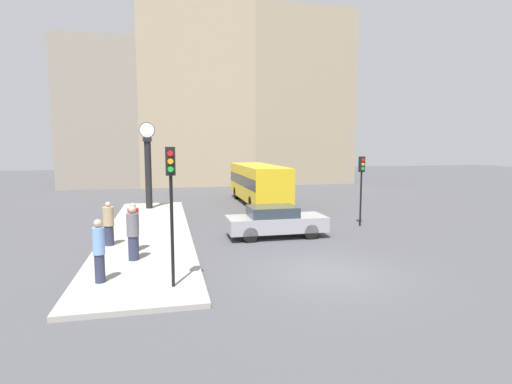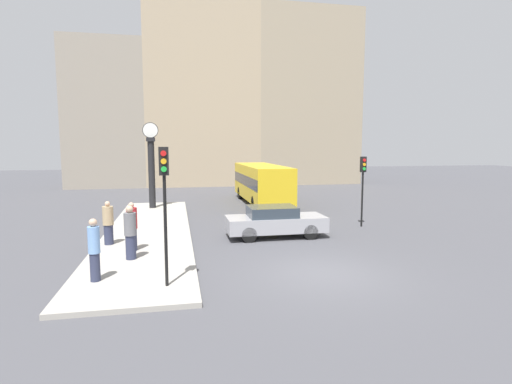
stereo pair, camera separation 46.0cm
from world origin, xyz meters
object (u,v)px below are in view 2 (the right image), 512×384
object	(u,v)px
street_clock	(151,168)
bus_distant	(261,182)
traffic_light_near	(164,187)
pedestrian_blue_stripe	(94,250)
pedestrian_red_top	(132,227)
pedestrian_tan_coat	(108,223)
pedestrian_grey_jacket	(130,233)
traffic_light_far	(363,176)
sedan_car	(275,221)

from	to	relation	value
street_clock	bus_distant	bearing A→B (deg)	10.50
traffic_light_near	pedestrian_blue_stripe	bearing A→B (deg)	158.40
pedestrian_red_top	traffic_light_near	bearing A→B (deg)	-72.07
traffic_light_near	street_clock	bearing A→B (deg)	94.60
pedestrian_tan_coat	pedestrian_grey_jacket	bearing A→B (deg)	-64.98
street_clock	pedestrian_tan_coat	world-z (taller)	street_clock
bus_distant	traffic_light_far	bearing A→B (deg)	-69.68
traffic_light_near	street_clock	size ratio (longest dim) A/B	0.73
bus_distant	pedestrian_tan_coat	size ratio (longest dim) A/B	5.28
pedestrian_grey_jacket	pedestrian_red_top	size ratio (longest dim) A/B	1.03
sedan_car	traffic_light_far	xyz separation A→B (m)	(4.78, 1.35, 1.80)
pedestrian_red_top	pedestrian_tan_coat	bearing A→B (deg)	131.46
street_clock	sedan_car	bearing A→B (deg)	-56.78
street_clock	traffic_light_far	bearing A→B (deg)	-35.08
traffic_light_far	pedestrian_blue_stripe	size ratio (longest dim) A/B	1.91
traffic_light_near	traffic_light_far	size ratio (longest dim) A/B	1.10
sedan_car	pedestrian_tan_coat	xyz separation A→B (m)	(-6.87, -0.58, 0.29)
pedestrian_blue_stripe	pedestrian_tan_coat	bearing A→B (deg)	94.07
traffic_light_far	pedestrian_tan_coat	distance (m)	11.91
pedestrian_grey_jacket	pedestrian_tan_coat	world-z (taller)	pedestrian_grey_jacket
traffic_light_near	traffic_light_far	world-z (taller)	traffic_light_near
street_clock	pedestrian_grey_jacket	distance (m)	11.71
bus_distant	pedestrian_blue_stripe	bearing A→B (deg)	-118.31
traffic_light_near	street_clock	world-z (taller)	street_clock
sedan_car	street_clock	size ratio (longest dim) A/B	0.82
bus_distant	pedestrian_red_top	xyz separation A→B (m)	(-7.42, -11.78, -0.49)
bus_distant	traffic_light_far	world-z (taller)	traffic_light_far
bus_distant	street_clock	world-z (taller)	street_clock
pedestrian_blue_stripe	pedestrian_red_top	distance (m)	3.36
street_clock	pedestrian_blue_stripe	world-z (taller)	street_clock
traffic_light_far	street_clock	world-z (taller)	street_clock
street_clock	pedestrian_grey_jacket	size ratio (longest dim) A/B	2.85
pedestrian_grey_jacket	pedestrian_red_top	world-z (taller)	pedestrian_grey_jacket
traffic_light_near	pedestrian_red_top	xyz separation A→B (m)	(-1.32, 4.09, -1.85)
sedan_car	traffic_light_far	bearing A→B (deg)	15.72
traffic_light_near	pedestrian_grey_jacket	distance (m)	3.67
traffic_light_far	pedestrian_tan_coat	size ratio (longest dim) A/B	2.03
pedestrian_tan_coat	traffic_light_far	bearing A→B (deg)	9.37
street_clock	pedestrian_grey_jacket	world-z (taller)	street_clock
pedestrian_tan_coat	bus_distant	bearing A→B (deg)	51.60
pedestrian_tan_coat	traffic_light_near	bearing A→B (deg)	-65.95
pedestrian_tan_coat	pedestrian_red_top	distance (m)	1.53
pedestrian_blue_stripe	sedan_car	bearing A→B (deg)	37.36
sedan_car	pedestrian_tan_coat	bearing A→B (deg)	-175.21
pedestrian_grey_jacket	pedestrian_blue_stripe	size ratio (longest dim) A/B	1.02
bus_distant	pedestrian_red_top	bearing A→B (deg)	-122.20
traffic_light_far	traffic_light_near	bearing A→B (deg)	-142.51
sedan_car	traffic_light_far	size ratio (longest dim) A/B	1.24
pedestrian_tan_coat	pedestrian_red_top	xyz separation A→B (m)	(1.01, -1.15, 0.05)
pedestrian_tan_coat	pedestrian_red_top	world-z (taller)	pedestrian_red_top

